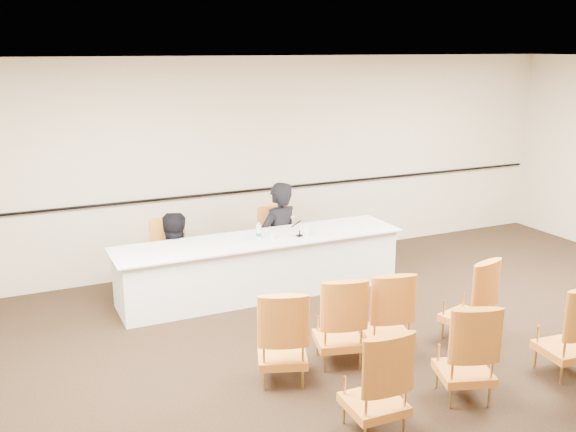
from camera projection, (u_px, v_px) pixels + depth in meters
The scene contains 21 objects.
floor at pixel (427, 379), 6.21m from camera, with size 10.00×10.00×0.00m, color black.
ceiling at pixel (446, 61), 5.44m from camera, with size 10.00×10.00×0.00m, color white.
wall_back at pixel (265, 162), 9.33m from camera, with size 10.00×0.04×3.00m, color beige.
wall_rail at pixel (266, 189), 9.40m from camera, with size 9.80×0.04×0.03m, color black.
panel_table at pixel (261, 266), 8.27m from camera, with size 3.76×0.87×0.75m, color white, non-canonical shape.
panelist_main at pixel (279, 244), 8.95m from camera, with size 0.64×0.42×1.76m, color black.
panelist_main_chair at pixel (279, 242), 8.95m from camera, with size 0.50×0.50×0.95m, color orange, non-canonical shape.
panelist_second at pixel (173, 273), 8.38m from camera, with size 0.79×0.62×1.63m, color black.
panelist_second_chair at pixel (172, 257), 8.33m from camera, with size 0.50×0.50×0.95m, color orange, non-canonical shape.
papers at pixel (285, 235), 8.29m from camera, with size 0.30×0.22×0.00m, color white.
microphone at pixel (300, 227), 8.23m from camera, with size 0.09×0.18×0.26m, color black, non-canonical shape.
water_bottle at pixel (259, 231), 8.12m from camera, with size 0.07×0.07×0.22m, color #178077, non-canonical shape.
drinking_glass at pixel (273, 236), 8.11m from camera, with size 0.06×0.06×0.10m, color white.
coffee_cup at pixel (306, 231), 8.25m from camera, with size 0.09×0.09×0.13m, color white.
aud_chair_front_left at pixel (282, 335), 6.07m from camera, with size 0.50×0.50×0.95m, color orange, non-canonical shape.
aud_chair_front_mid at pixel (386, 313), 6.57m from camera, with size 0.50×0.50×0.95m, color orange, non-canonical shape.
aud_chair_front_right at pixel (468, 299), 6.94m from camera, with size 0.50×0.50×0.95m, color orange, non-canonical shape.
aud_chair_back_left at pixel (375, 379), 5.26m from camera, with size 0.50×0.50×0.95m, color orange, non-canonical shape.
aud_chair_back_mid at pixel (465, 350), 5.78m from camera, with size 0.50×0.50×0.95m, color orange, non-canonical shape.
aud_chair_back_right at pixel (567, 328), 6.21m from camera, with size 0.50×0.50×0.95m, color orange, non-canonical shape.
aud_chair_extra at pixel (339, 319), 6.42m from camera, with size 0.50×0.50×0.95m, color orange, non-canonical shape.
Camera 1 is at (-3.58, -4.51, 3.11)m, focal length 40.00 mm.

